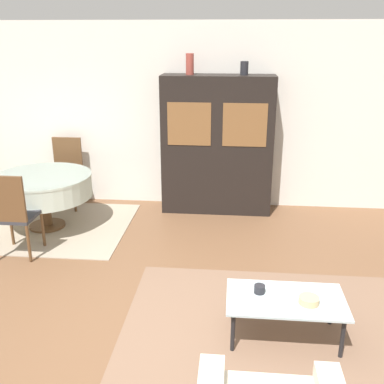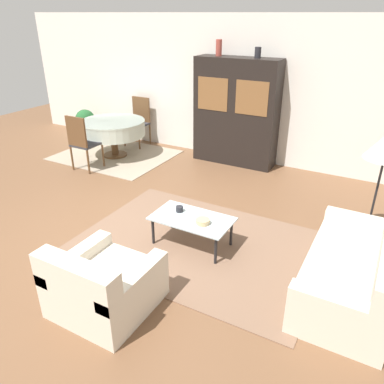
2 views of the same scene
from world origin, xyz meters
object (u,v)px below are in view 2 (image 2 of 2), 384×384
Objects in this scene: vase_short at (258,53)px; potted_plant at (86,122)px; dining_table at (113,128)px; dining_chair_near at (82,140)px; coffee_table at (192,220)px; cup at (180,209)px; vase_tall at (219,48)px; armchair at (103,286)px; bowl at (203,221)px; couch at (355,272)px; display_cabinet at (236,112)px; dining_chair_far at (139,119)px.

potted_plant is at bearing -176.88° from vase_short.
dining_chair_near is at bearing -90.00° from dining_table.
vase_short is (-0.37, 3.00, 1.72)m from coffee_table.
vase_tall is (-0.89, 2.93, 1.69)m from cup.
armchair is 4.51m from dining_table.
dining_table reaches higher than coffee_table.
potted_plant is at bearing 148.27° from bowl.
vase_tall is at bearing 112.93° from bowl.
coffee_table is at bearing 162.51° from bowl.
dining_chair_near reaches higher than potted_plant.
display_cabinet reaches higher than couch.
display_cabinet is 11.63× the size of bowl.
coffee_table is 0.97× the size of dining_chair_far.
dining_table is at bearing 128.25° from armchair.
potted_plant reaches higher than cup.
cup is (-0.01, 1.50, 0.15)m from armchair.
dining_chair_far reaches higher than dining_table.
dining_table is 0.87m from dining_chair_far.
display_cabinet is 10.83× the size of vase_short.
couch is 2.15m from cup.
vase_tall is (1.89, 0.02, 1.54)m from dining_chair_far.
dining_table is 2.59m from vase_tall.
vase_short is at bearing 18.73° from dining_table.
vase_short is (-2.29, 3.00, 1.79)m from couch.
display_cabinet is at bearing 99.60° from cup.
vase_tall is at bearing 45.40° from couch.
potted_plant reaches higher than bowl.
armchair is 0.46× the size of display_cabinet.
dining_chair_far is 1.55× the size of potted_plant.
armchair reaches higher than coffee_table.
dining_chair_far is at bearing 135.17° from coffee_table.
vase_tall is 3.73m from potted_plant.
vase_tall is at bearing 179.87° from display_cabinet.
coffee_table is 10.56× the size of cup.
armchair is 0.88× the size of dining_chair_near.
armchair is at bearing -98.44° from coffee_table.
display_cabinet reaches higher than bowl.
dining_chair_near is 3.44m from bowl.
couch is 9.64× the size of vase_short.
bowl is at bearing -17.49° from coffee_table.
potted_plant is at bearing 132.39° from dining_chair_near.
dining_chair_near is at bearing 90.00° from dining_chair_far.
armchair is 1.44m from coffee_table.
display_cabinet reaches higher than cup.
dining_table is (-4.93, 2.11, 0.32)m from couch.
couch is at bearing -52.56° from vase_short.
dining_chair_near reaches higher than bowl.
dining_chair_far is (-2.79, 4.41, 0.31)m from armchair.
dining_table is at bearing -161.27° from vase_short.
vase_short reaches higher than armchair.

